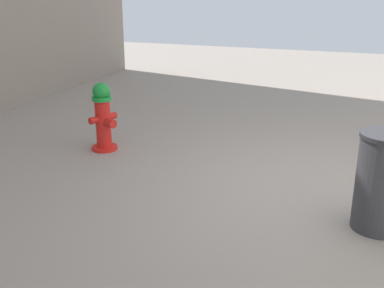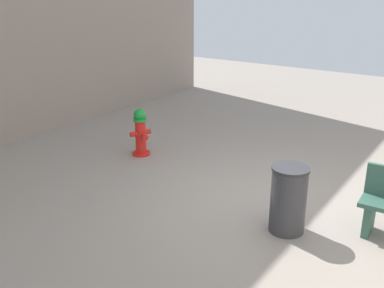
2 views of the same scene
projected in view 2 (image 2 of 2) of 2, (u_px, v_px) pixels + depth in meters
The scene contains 3 objects.
ground_plane at pixel (265, 203), 6.98m from camera, with size 23.40×23.40×0.00m, color gray.
fire_hydrant at pixel (141, 132), 8.81m from camera, with size 0.42×0.43×0.95m.
trash_bin at pixel (288, 199), 6.05m from camera, with size 0.51×0.51×0.95m.
Camera 2 is at (-2.65, 5.78, 3.24)m, focal length 41.61 mm.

